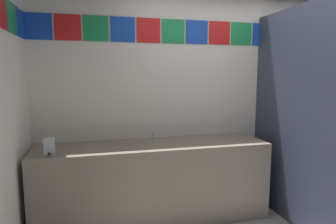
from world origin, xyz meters
The scene contains 6 objects.
wall_back centered at (0.00, 1.48, 1.45)m, with size 4.54×0.09×2.90m.
vanity_counter centered at (-1.00, 1.13, 0.43)m, with size 2.44×0.61×0.84m.
faucet_center centered at (-1.00, 1.22, 0.90)m, with size 0.04×0.10×0.14m.
soap_dispenser centered at (-2.01, 0.95, 0.92)m, with size 0.09×0.09×0.16m.
stall_divider centered at (0.56, 0.41, 1.13)m, with size 0.92×1.54×2.26m.
toilet centered at (0.91, 1.06, 0.30)m, with size 0.39×0.49×0.74m.
Camera 1 is at (-1.57, -1.79, 1.58)m, focal length 30.59 mm.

